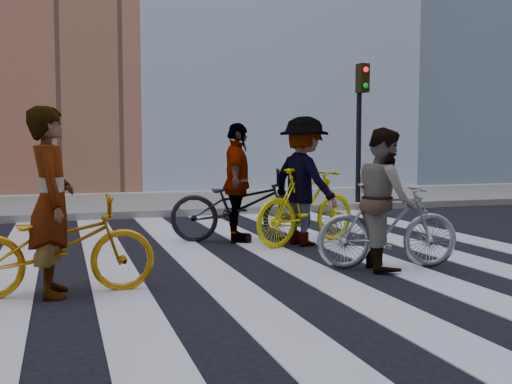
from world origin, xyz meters
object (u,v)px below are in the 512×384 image
rider_left (52,202)px  rider_rear (237,183)px  traffic_signal (361,110)px  rider_right (304,181)px  bike_silver_mid (388,226)px  bike_dark_rear (240,205)px  bike_yellow_left (58,246)px  bike_yellow_right (307,206)px  rider_mid (384,199)px

rider_left → rider_rear: bearing=-45.9°
traffic_signal → rider_right: (-3.20, -4.30, -1.33)m
bike_silver_mid → bike_dark_rear: bike_dark_rear is taller
bike_dark_rear → rider_rear: bearing=108.1°
bike_yellow_left → rider_rear: 3.66m
bike_yellow_right → rider_rear: bearing=39.4°
traffic_signal → rider_left: bearing=-136.6°
traffic_signal → rider_rear: size_ratio=1.83×
bike_dark_rear → rider_left: size_ratio=1.15×
traffic_signal → bike_silver_mid: size_ratio=1.94×
bike_yellow_left → rider_right: size_ratio=0.98×
bike_yellow_right → rider_rear: size_ratio=1.05×
rider_left → rider_rear: (2.63, 2.57, -0.02)m
rider_mid → rider_right: size_ratio=0.89×
traffic_signal → rider_mid: 7.00m
bike_silver_mid → rider_right: 1.96m
rider_left → traffic_signal: bearing=-46.8°
bike_silver_mid → rider_left: bearing=104.5°
bike_yellow_left → rider_mid: bearing=-88.1°
rider_mid → rider_right: 1.91m
bike_dark_rear → rider_rear: rider_rear is taller
bike_dark_rear → bike_silver_mid: bearing=-137.4°
rider_right → rider_left: bearing=100.2°
traffic_signal → bike_yellow_right: (-3.15, -4.30, -1.71)m
bike_silver_mid → rider_mid: 0.33m
bike_silver_mid → rider_mid: rider_mid is taller
bike_yellow_right → bike_dark_rear: bike_yellow_right is taller
bike_yellow_left → bike_yellow_right: 4.04m
rider_mid → bike_silver_mid: bearing=-77.6°
bike_yellow_right → rider_mid: 1.92m
rider_rear → traffic_signal: bearing=-29.2°
bike_yellow_right → rider_right: 0.38m
bike_yellow_right → rider_right: (-0.05, 0.00, 0.38)m
bike_dark_rear → bike_yellow_left: bearing=152.4°
bike_silver_mid → rider_left: 3.81m
rider_right → traffic_signal: bearing=-56.5°
bike_dark_rear → rider_left: rider_left is taller
traffic_signal → rider_mid: bearing=-115.5°
bike_yellow_right → bike_silver_mid: bearing=167.6°
bike_silver_mid → rider_mid: size_ratio=1.02×
rider_mid → rider_rear: 2.68m
bike_yellow_left → bike_dark_rear: bearing=-45.9°
bike_silver_mid → traffic_signal: bearing=-12.7°
bike_silver_mid → rider_rear: 2.72m
bike_silver_mid → bike_dark_rear: 2.68m
traffic_signal → rider_mid: size_ratio=1.97×
rider_mid → rider_rear: size_ratio=0.93×
rider_rear → bike_yellow_left: bearing=152.9°
traffic_signal → rider_rear: (-4.06, -3.75, -1.37)m
rider_mid → rider_right: rider_right is taller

